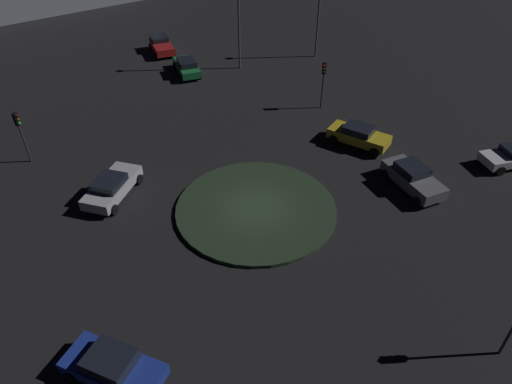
{
  "coord_description": "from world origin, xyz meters",
  "views": [
    {
      "loc": [
        -19.8,
        7.49,
        17.77
      ],
      "look_at": [
        0.0,
        0.0,
        1.35
      ],
      "focal_mm": 32.39,
      "sensor_mm": 36.0,
      "label": 1
    }
  ],
  "objects": [
    {
      "name": "ground_plane",
      "position": [
        0.0,
        0.0,
        0.0
      ],
      "size": [
        117.13,
        117.13,
        0.0
      ],
      "primitive_type": "plane",
      "color": "black"
    },
    {
      "name": "streetlamp_southeast",
      "position": [
        20.53,
        -14.17,
        5.08
      ],
      "size": [
        0.55,
        0.55,
        7.51
      ],
      "color": "#4C4C51",
      "rests_on": "ground_plane"
    },
    {
      "name": "car_blue",
      "position": [
        -8.0,
        9.24,
        0.72
      ],
      "size": [
        4.18,
        4.28,
        1.43
      ],
      "rotation": [
        0.0,
        0.0,
        0.81
      ],
      "color": "#1E38A5",
      "rests_on": "ground_plane"
    },
    {
      "name": "streetlamp_east",
      "position": [
        20.45,
        -6.07,
        6.0
      ],
      "size": [
        0.49,
        0.49,
        9.74
      ],
      "color": "#4C4C51",
      "rests_on": "ground_plane"
    },
    {
      "name": "car_yellow",
      "position": [
        4.25,
        -9.46,
        0.79
      ],
      "size": [
        4.5,
        3.91,
        1.49
      ],
      "rotation": [
        0.0,
        0.0,
        3.76
      ],
      "color": "gold",
      "rests_on": "ground_plane"
    },
    {
      "name": "car_red",
      "position": [
        26.99,
        0.13,
        0.77
      ],
      "size": [
        4.02,
        2.11,
        1.47
      ],
      "rotation": [
        0.0,
        0.0,
        3.16
      ],
      "color": "red",
      "rests_on": "ground_plane"
    },
    {
      "name": "car_silver",
      "position": [
        4.38,
        7.79,
        0.74
      ],
      "size": [
        4.62,
        4.09,
        1.43
      ],
      "rotation": [
        0.0,
        0.0,
        -0.64
      ],
      "color": "silver",
      "rests_on": "ground_plane"
    },
    {
      "name": "roundabout_island",
      "position": [
        0.0,
        0.0,
        0.11
      ],
      "size": [
        9.58,
        9.58,
        0.23
      ],
      "primitive_type": "cylinder",
      "color": "#263823",
      "rests_on": "ground_plane"
    },
    {
      "name": "traffic_light_northeast",
      "position": [
        10.31,
        12.61,
        2.66
      ],
      "size": [
        0.38,
        0.39,
        3.72
      ],
      "rotation": [
        0.0,
        0.0,
        -2.26
      ],
      "color": "#2D2D2D",
      "rests_on": "ground_plane"
    },
    {
      "name": "car_green",
      "position": [
        20.89,
        -1.01,
        0.75
      ],
      "size": [
        4.44,
        2.0,
        1.45
      ],
      "rotation": [
        0.0,
        0.0,
        -0.02
      ],
      "color": "#1E7238",
      "rests_on": "ground_plane"
    },
    {
      "name": "car_grey",
      "position": [
        -1.4,
        -9.99,
        0.78
      ],
      "size": [
        4.45,
        2.24,
        1.55
      ],
      "rotation": [
        0.0,
        0.0,
        3.2
      ],
      "color": "slate",
      "rests_on": "ground_plane"
    },
    {
      "name": "traffic_light_southeast",
      "position": [
        10.34,
        -9.59,
        2.75
      ],
      "size": [
        0.39,
        0.38,
        3.85
      ],
      "rotation": [
        0.0,
        0.0,
        2.39
      ],
      "color": "#2D2D2D",
      "rests_on": "ground_plane"
    }
  ]
}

